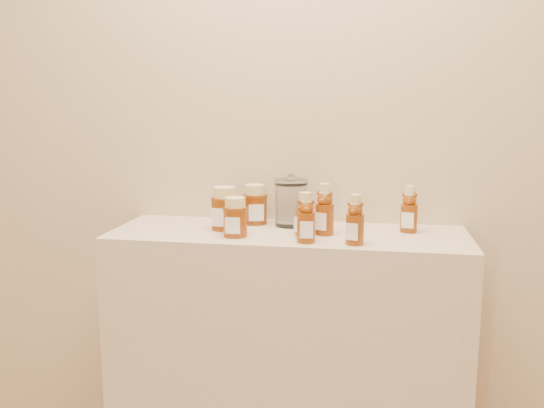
% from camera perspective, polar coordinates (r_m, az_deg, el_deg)
% --- Properties ---
extents(wall_back, '(3.50, 0.02, 2.70)m').
position_cam_1_polar(wall_back, '(2.09, 2.46, 10.54)').
color(wall_back, '#C9AD88').
rests_on(wall_back, ground).
extents(display_table, '(1.20, 0.40, 0.90)m').
position_cam_1_polar(display_table, '(2.09, 1.53, -14.90)').
color(display_table, '#C5AC90').
rests_on(display_table, ground).
extents(bear_bottle_back_left, '(0.07, 0.07, 0.16)m').
position_cam_1_polar(bear_bottle_back_left, '(1.88, 3.12, -0.72)').
color(bear_bottle_back_left, '#662908').
rests_on(bear_bottle_back_left, display_table).
extents(bear_bottle_back_mid, '(0.09, 0.09, 0.19)m').
position_cam_1_polar(bear_bottle_back_mid, '(1.90, 5.25, -0.19)').
color(bear_bottle_back_mid, '#662908').
rests_on(bear_bottle_back_mid, display_table).
extents(bear_bottle_back_right, '(0.07, 0.07, 0.18)m').
position_cam_1_polar(bear_bottle_back_right, '(1.98, 13.45, -0.20)').
color(bear_bottle_back_right, '#662908').
rests_on(bear_bottle_back_right, display_table).
extents(bear_bottle_front_left, '(0.07, 0.07, 0.18)m').
position_cam_1_polar(bear_bottle_front_left, '(1.79, 3.41, -1.01)').
color(bear_bottle_front_left, '#662908').
rests_on(bear_bottle_front_left, display_table).
extents(bear_bottle_front_right, '(0.08, 0.08, 0.18)m').
position_cam_1_polar(bear_bottle_front_right, '(1.78, 8.24, -1.21)').
color(bear_bottle_front_right, '#662908').
rests_on(bear_bottle_front_right, display_table).
extents(honey_jar_left, '(0.11, 0.11, 0.15)m').
position_cam_1_polar(honey_jar_left, '(1.98, -4.72, -0.43)').
color(honey_jar_left, '#662908').
rests_on(honey_jar_left, display_table).
extents(honey_jar_back, '(0.11, 0.11, 0.14)m').
position_cam_1_polar(honey_jar_back, '(2.06, -1.70, -0.03)').
color(honey_jar_back, '#662908').
rests_on(honey_jar_back, display_table).
extents(honey_jar_front, '(0.08, 0.08, 0.13)m').
position_cam_1_polar(honey_jar_front, '(1.87, -3.66, -1.29)').
color(honey_jar_front, '#662908').
rests_on(honey_jar_front, display_table).
extents(glass_canister, '(0.15, 0.15, 0.18)m').
position_cam_1_polar(glass_canister, '(2.03, 1.90, 0.34)').
color(glass_canister, white).
rests_on(glass_canister, display_table).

